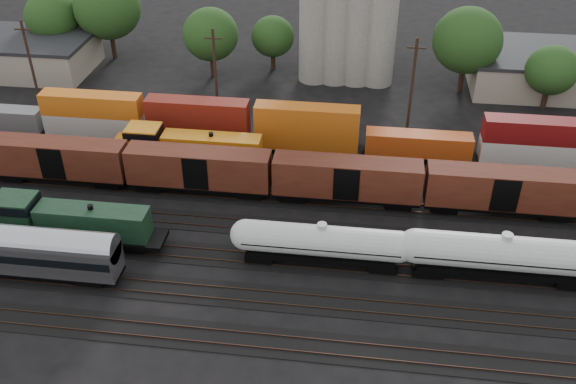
# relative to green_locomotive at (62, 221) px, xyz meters

# --- Properties ---
(ground) EXTENTS (600.00, 600.00, 0.00)m
(ground) POSITION_rel_green_locomotive_xyz_m (20.75, 5.00, -2.64)
(ground) COLOR black
(tracks) EXTENTS (180.00, 33.20, 0.20)m
(tracks) POSITION_rel_green_locomotive_xyz_m (20.75, 5.00, -2.59)
(tracks) COLOR black
(tracks) RESTS_ON ground
(green_locomotive) EXTENTS (17.51, 3.09, 4.63)m
(green_locomotive) POSITION_rel_green_locomotive_xyz_m (0.00, 0.00, 0.00)
(green_locomotive) COLOR black
(green_locomotive) RESTS_ON ground
(tank_car_a) EXTENTS (16.56, 2.96, 4.34)m
(tank_car_a) POSITION_rel_green_locomotive_xyz_m (24.26, 0.00, -0.05)
(tank_car_a) COLOR silver
(tank_car_a) RESTS_ON ground
(tank_car_b) EXTENTS (18.12, 3.24, 4.75)m
(tank_car_b) POSITION_rel_green_locomotive_xyz_m (40.02, -0.00, 0.17)
(tank_car_b) COLOR silver
(tank_car_b) RESTS_ON ground
(orange_locomotive) EXTENTS (18.23, 3.04, 4.56)m
(orange_locomotive) POSITION_rel_green_locomotive_xyz_m (7.73, 15.00, -0.04)
(orange_locomotive) COLOR black
(orange_locomotive) RESTS_ON ground
(boxcar_string) EXTENTS (138.20, 2.90, 4.20)m
(boxcar_string) POSITION_rel_green_locomotive_xyz_m (10.60, 10.00, 0.48)
(boxcar_string) COLOR black
(boxcar_string) RESTS_ON ground
(container_wall) EXTENTS (165.60, 2.60, 5.80)m
(container_wall) POSITION_rel_green_locomotive_xyz_m (19.13, 20.00, -0.08)
(container_wall) COLOR black
(container_wall) RESTS_ON ground
(grain_silo) EXTENTS (13.40, 5.00, 29.00)m
(grain_silo) POSITION_rel_green_locomotive_xyz_m (24.03, 41.00, 8.62)
(grain_silo) COLOR gray
(grain_silo) RESTS_ON ground
(industrial_sheds) EXTENTS (119.38, 17.26, 5.10)m
(industrial_sheds) POSITION_rel_green_locomotive_xyz_m (27.37, 40.25, -0.08)
(industrial_sheds) COLOR #9E937F
(industrial_sheds) RESTS_ON ground
(tree_band) EXTENTS (165.89, 18.92, 13.76)m
(tree_band) POSITION_rel_green_locomotive_xyz_m (27.07, 41.75, 4.55)
(tree_band) COLOR black
(tree_band) RESTS_ON ground
(utility_poles) EXTENTS (122.20, 0.36, 12.00)m
(utility_poles) POSITION_rel_green_locomotive_xyz_m (20.75, 27.00, 3.57)
(utility_poles) COLOR black
(utility_poles) RESTS_ON ground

